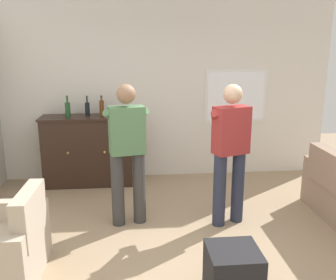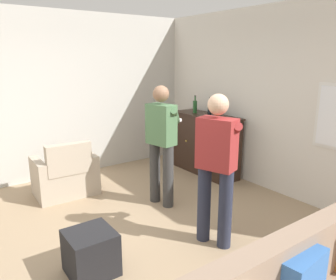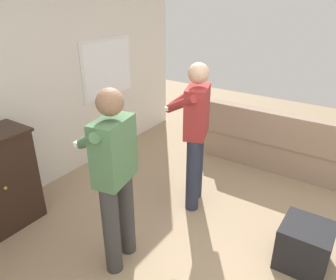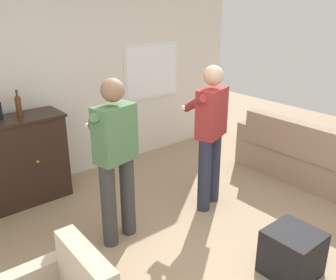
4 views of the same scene
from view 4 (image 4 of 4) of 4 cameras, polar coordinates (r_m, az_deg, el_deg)
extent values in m
plane|color=#9E8466|center=(3.85, 8.89, -17.01)|extent=(10.40, 10.40, 0.00)
cube|color=silver|center=(5.25, -12.62, 10.00)|extent=(5.20, 0.12, 2.80)
cube|color=silver|center=(5.79, -2.50, 10.44)|extent=(1.00, 0.02, 0.85)
cube|color=white|center=(5.79, -2.47, 10.43)|extent=(0.92, 0.03, 0.77)
cube|color=gray|center=(5.36, 21.35, -4.17)|extent=(0.55, 1.91, 0.42)
cube|color=gray|center=(5.03, 20.83, -0.36)|extent=(0.18, 1.91, 0.45)
cube|color=gray|center=(5.82, 12.76, -0.03)|extent=(0.55, 0.18, 0.64)
cube|color=orange|center=(5.49, 15.20, 1.57)|extent=(0.21, 0.42, 0.36)
cube|color=#386BB7|center=(5.15, 21.50, -0.47)|extent=(0.18, 0.41, 0.36)
cube|color=#B2A38E|center=(2.66, -12.28, -19.96)|extent=(0.16, 0.64, 0.45)
cube|color=black|center=(4.75, -23.18, -3.57)|extent=(1.33, 0.44, 1.04)
cube|color=black|center=(4.57, -24.12, 2.54)|extent=(1.37, 0.48, 0.03)
sphere|color=#B79338|center=(4.59, -19.25, -3.14)|extent=(0.04, 0.04, 0.04)
cylinder|color=#593314|center=(4.63, -21.81, 4.78)|extent=(0.07, 0.07, 0.23)
cylinder|color=#593314|center=(4.60, -22.05, 6.49)|extent=(0.03, 0.03, 0.06)
cylinder|color=#262626|center=(4.59, -22.11, 6.95)|extent=(0.03, 0.03, 0.02)
cube|color=black|center=(3.66, 18.37, -16.01)|extent=(0.44, 0.44, 0.43)
cylinder|color=#383838|center=(3.76, -9.01, -9.85)|extent=(0.15, 0.15, 0.88)
cylinder|color=#383838|center=(3.92, -6.18, -8.40)|extent=(0.15, 0.15, 0.88)
cube|color=#4C754C|center=(3.54, -8.11, 0.98)|extent=(0.44, 0.29, 0.55)
sphere|color=#8C664C|center=(3.42, -8.46, 7.53)|extent=(0.22, 0.22, 0.22)
cylinder|color=#4C754C|center=(3.55, -11.32, 2.70)|extent=(0.26, 0.43, 0.29)
cylinder|color=#4C754C|center=(3.69, -8.60, 3.59)|extent=(0.38, 0.36, 0.29)
cube|color=white|center=(3.76, -11.47, 2.37)|extent=(0.15, 0.07, 0.04)
cylinder|color=#282D42|center=(4.32, 5.57, -5.39)|extent=(0.15, 0.15, 0.88)
cylinder|color=#282D42|center=(4.54, 6.99, -4.13)|extent=(0.15, 0.15, 0.88)
cube|color=#9E2D2D|center=(4.17, 6.68, 4.14)|extent=(0.45, 0.34, 0.55)
sphere|color=#D8AD8C|center=(4.07, 6.93, 9.74)|extent=(0.22, 0.22, 0.22)
cylinder|color=#9E2D2D|center=(4.11, 4.04, 5.56)|extent=(0.21, 0.44, 0.29)
cylinder|color=#9E2D2D|center=(4.31, 5.44, 6.24)|extent=(0.41, 0.32, 0.29)
cube|color=white|center=(4.30, 2.80, 5.11)|extent=(0.15, 0.09, 0.04)
camera|label=1|loc=(2.25, 85.05, -4.63)|focal=40.00mm
camera|label=2|loc=(5.33, 47.03, 11.05)|focal=35.00mm
camera|label=3|loc=(1.17, -41.68, 16.23)|focal=35.00mm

